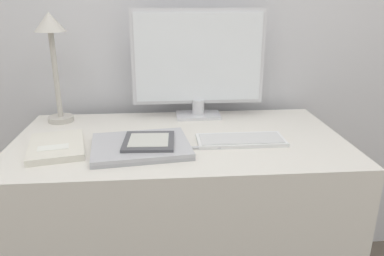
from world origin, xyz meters
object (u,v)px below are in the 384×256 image
Objects in this scene: laptop at (141,146)px; desk_lamp at (52,44)px; pen at (199,148)px; ereader at (149,141)px; keyboard at (241,140)px; notebook at (57,146)px; monitor at (198,62)px.

desk_lamp reaches higher than laptop.
desk_lamp reaches higher than pen.
desk_lamp is (-0.35, 0.31, 0.27)m from ereader.
notebook reaches higher than keyboard.
desk_lamp is (-0.32, 0.32, 0.29)m from laptop.
notebook is at bearing -178.35° from keyboard.
desk_lamp reaches higher than ereader.
ereader reaches higher than laptop.
keyboard reaches higher than pen.
ereader is 0.54m from desk_lamp.
laptop is 1.23× the size of notebook.
pen is at bearing -4.37° from notebook.
monitor is 0.61m from notebook.
monitor reaches higher than pen.
laptop and notebook have the same top height.
ereader is at bearing -41.90° from desk_lamp.
keyboard is 0.88× the size of laptop.
ereader is 0.16m from pen.
monitor is 0.54m from desk_lamp.
monitor is 1.26× the size of desk_lamp.
notebook is (-0.60, -0.02, 0.00)m from keyboard.
laptop is (-0.22, -0.33, -0.21)m from monitor.
monitor is at bearing 60.27° from ereader.
notebook is at bearing 175.28° from laptop.
ereader is at bearing -3.97° from notebook.
pen is (0.45, -0.03, -0.01)m from notebook.
pen is at bearing -95.01° from monitor.
desk_lamp is at bearing -178.17° from monitor.
ereader is (-0.19, -0.33, -0.19)m from monitor.
notebook is 0.45m from pen.
keyboard is 1.66× the size of ereader.
keyboard is 0.31m from ereader.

